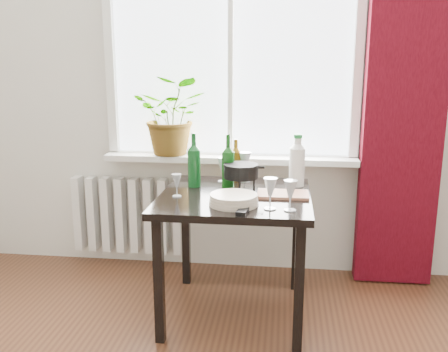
# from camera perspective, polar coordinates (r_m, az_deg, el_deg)

# --- Properties ---
(window) EXTENTS (1.72, 0.08, 1.62)m
(window) POSITION_cam_1_polar(r_m,az_deg,el_deg) (3.42, 0.81, 15.09)
(window) COLOR white
(window) RESTS_ON ground
(windowsill) EXTENTS (1.72, 0.20, 0.04)m
(windowsill) POSITION_cam_1_polar(r_m,az_deg,el_deg) (3.42, 0.64, 2.02)
(windowsill) COLOR silver
(windowsill) RESTS_ON ground
(curtain) EXTENTS (0.50, 0.12, 2.56)m
(curtain) POSITION_cam_1_polar(r_m,az_deg,el_deg) (3.39, 20.03, 9.17)
(curtain) COLOR #39050D
(curtain) RESTS_ON ground
(radiator) EXTENTS (0.80, 0.10, 0.55)m
(radiator) POSITION_cam_1_polar(r_m,az_deg,el_deg) (3.71, -10.93, -4.39)
(radiator) COLOR silver
(radiator) RESTS_ON ground
(table) EXTENTS (0.85, 0.85, 0.74)m
(table) POSITION_cam_1_polar(r_m,az_deg,el_deg) (2.87, 1.28, -3.84)
(table) COLOR black
(table) RESTS_ON ground
(potted_plant) EXTENTS (0.50, 0.44, 0.54)m
(potted_plant) POSITION_cam_1_polar(r_m,az_deg,el_deg) (3.44, -5.86, 6.88)
(potted_plant) COLOR #2A7E21
(potted_plant) RESTS_ON windowsill
(wine_bottle_left) EXTENTS (0.09, 0.09, 0.33)m
(wine_bottle_left) POSITION_cam_1_polar(r_m,az_deg,el_deg) (2.98, -3.44, 1.89)
(wine_bottle_left) COLOR #0C4217
(wine_bottle_left) RESTS_ON table
(wine_bottle_right) EXTENTS (0.09, 0.09, 0.32)m
(wine_bottle_right) POSITION_cam_1_polar(r_m,az_deg,el_deg) (2.96, 0.47, 1.75)
(wine_bottle_right) COLOR #0D460F
(wine_bottle_right) RESTS_ON table
(bottle_amber) EXTENTS (0.08, 0.08, 0.27)m
(bottle_amber) POSITION_cam_1_polar(r_m,az_deg,el_deg) (3.12, 1.35, 1.87)
(bottle_amber) COLOR brown
(bottle_amber) RESTS_ON table
(cleaning_bottle) EXTENTS (0.09, 0.09, 0.33)m
(cleaning_bottle) POSITION_cam_1_polar(r_m,az_deg,el_deg) (3.02, 8.36, 1.88)
(cleaning_bottle) COLOR white
(cleaning_bottle) RESTS_ON table
(wineglass_front_right) EXTENTS (0.09, 0.09, 0.17)m
(wineglass_front_right) POSITION_cam_1_polar(r_m,az_deg,el_deg) (2.55, 5.30, -1.99)
(wineglass_front_right) COLOR silver
(wineglass_front_right) RESTS_ON table
(wineglass_far_right) EXTENTS (0.08, 0.08, 0.16)m
(wineglass_far_right) POSITION_cam_1_polar(r_m,az_deg,el_deg) (2.54, 7.59, -2.19)
(wineglass_far_right) COLOR silver
(wineglass_far_right) RESTS_ON table
(wineglass_back_center) EXTENTS (0.10, 0.10, 0.19)m
(wineglass_back_center) POSITION_cam_1_polar(r_m,az_deg,el_deg) (3.12, 2.40, 1.11)
(wineglass_back_center) COLOR silver
(wineglass_back_center) RESTS_ON table
(wineglass_back_left) EXTENTS (0.08, 0.08, 0.16)m
(wineglass_back_left) POSITION_cam_1_polar(r_m,az_deg,el_deg) (3.11, -0.15, 0.75)
(wineglass_back_left) COLOR silver
(wineglass_back_left) RESTS_ON table
(wineglass_front_left) EXTENTS (0.07, 0.07, 0.13)m
(wineglass_front_left) POSITION_cam_1_polar(r_m,az_deg,el_deg) (2.79, -5.43, -1.06)
(wineglass_front_left) COLOR #B1BABE
(wineglass_front_left) RESTS_ON table
(plate_stack) EXTENTS (0.33, 0.33, 0.06)m
(plate_stack) POSITION_cam_1_polar(r_m,az_deg,el_deg) (2.63, 1.11, -2.71)
(plate_stack) COLOR beige
(plate_stack) RESTS_ON table
(fondue_pot) EXTENTS (0.28, 0.26, 0.16)m
(fondue_pot) POSITION_cam_1_polar(r_m,az_deg,el_deg) (2.91, 1.95, -0.14)
(fondue_pot) COLOR black
(fondue_pot) RESTS_ON table
(tv_remote) EXTENTS (0.07, 0.17, 0.02)m
(tv_remote) POSITION_cam_1_polar(r_m,az_deg,el_deg) (2.53, 2.31, -3.83)
(tv_remote) COLOR black
(tv_remote) RESTS_ON table
(cutting_board) EXTENTS (0.29, 0.19, 0.02)m
(cutting_board) POSITION_cam_1_polar(r_m,az_deg,el_deg) (2.83, 6.74, -2.09)
(cutting_board) COLOR #9E6247
(cutting_board) RESTS_ON table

